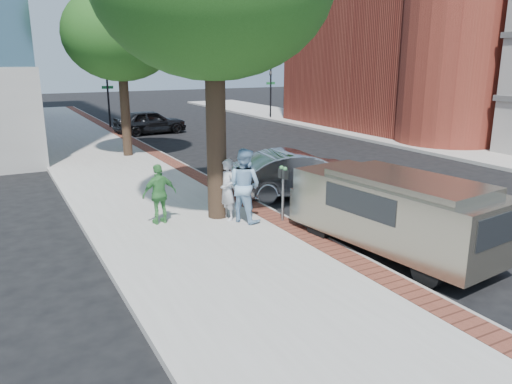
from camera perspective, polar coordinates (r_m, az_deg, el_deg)
ground at (r=12.31m, az=1.80°, el=-5.45°), size 120.00×120.00×0.00m
sidewalk at (r=18.97m, az=-14.36°, el=1.64°), size 5.00×60.00×0.15m
brick_strip at (r=19.56m, az=-8.12°, el=2.60°), size 0.60×60.00×0.01m
curb at (r=19.70m, az=-7.16°, el=2.48°), size 0.10×60.00×0.15m
sidewalk_far at (r=27.43m, az=20.16°, el=5.20°), size 5.00×60.00×0.15m
church at (r=35.48m, az=22.25°, el=18.71°), size 19.00×16.00×20.40m
signal_near at (r=32.75m, az=-16.57°, el=10.78°), size 0.70×0.15×3.80m
signal_far at (r=36.90m, az=1.69°, el=11.78°), size 0.70×0.15×3.80m
tree_far at (r=22.64m, az=-15.27°, el=17.01°), size 4.80×4.80×7.14m
parking_meter at (r=12.94m, az=3.12°, el=1.15°), size 0.12×0.32×1.47m
person_gray at (r=13.13m, az=-3.31°, el=0.27°), size 0.50×0.66×1.63m
person_officer at (r=12.95m, az=-1.34°, el=0.79°), size 1.08×1.17×1.94m
person_green at (r=13.05m, az=-10.97°, el=-0.23°), size 0.95×0.47×1.57m
sedan_silver at (r=16.09m, az=4.80°, el=2.14°), size 4.63×2.13×1.47m
bg_car at (r=30.31m, az=-12.00°, el=7.86°), size 4.31×2.00×1.43m
van at (r=11.67m, az=14.92°, el=-1.91°), size 2.49×5.17×1.84m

